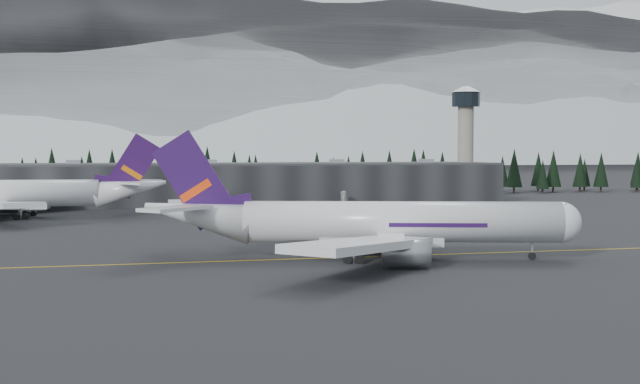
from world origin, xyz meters
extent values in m
plane|color=black|center=(0.00, 0.00, 0.00)|extent=(1400.00, 1400.00, 0.00)
cube|color=gold|center=(0.00, -2.00, 0.01)|extent=(400.00, 0.40, 0.02)
cube|color=black|center=(0.00, 125.00, 6.00)|extent=(160.00, 30.00, 12.00)
cube|color=#333335|center=(0.00, 125.00, 12.30)|extent=(160.00, 30.00, 0.60)
cylinder|color=gray|center=(75.00, 128.00, 16.00)|extent=(5.20, 5.20, 32.00)
cylinder|color=black|center=(75.00, 128.00, 33.25)|extent=(9.20, 9.20, 4.50)
cone|color=silver|center=(75.00, 128.00, 36.70)|extent=(10.00, 10.00, 2.00)
cube|color=black|center=(0.00, 162.00, 7.50)|extent=(360.00, 20.00, 15.00)
cylinder|color=silver|center=(6.73, -5.68, 5.71)|extent=(47.66, 18.70, 6.22)
sphere|color=silver|center=(29.73, -12.03, 5.71)|extent=(6.22, 6.22, 6.22)
cone|color=silver|center=(-23.27, 2.60, 6.64)|extent=(18.46, 10.64, 9.01)
cube|color=silver|center=(5.01, 11.48, 4.05)|extent=(14.43, 30.18, 2.66)
cylinder|color=gray|center=(9.49, 4.32, 2.28)|extent=(7.55, 5.59, 3.94)
cube|color=silver|center=(-3.55, -19.52, 4.05)|extent=(26.01, 26.82, 2.66)
cylinder|color=gray|center=(3.97, -15.68, 2.28)|extent=(7.55, 5.59, 3.94)
cube|color=#280F46|center=(-23.77, 2.74, 11.93)|extent=(12.80, 4.00, 15.45)
cube|color=#EE400E|center=(-23.57, 2.69, 10.37)|extent=(5.03, 1.91, 3.80)
cube|color=silver|center=(-23.61, 9.16, 8.09)|extent=(7.39, 12.22, 0.52)
cube|color=silver|center=(-26.92, -2.85, 8.09)|extent=(11.41, 11.33, 0.52)
cylinder|color=black|center=(25.73, -10.92, 1.56)|extent=(0.52, 0.52, 3.11)
cylinder|color=black|center=(0.97, 0.76, 1.56)|extent=(0.52, 0.52, 3.11)
cylinder|color=black|center=(-1.51, -8.25, 1.56)|extent=(0.52, 0.52, 3.11)
cone|color=silver|center=(-33.54, 83.95, 7.03)|extent=(18.89, 7.96, 9.54)
cube|color=silver|center=(-61.10, 68.97, 4.28)|extent=(20.40, 31.70, 2.81)
cube|color=silver|center=(-58.53, 102.90, 4.28)|extent=(23.87, 30.69, 2.81)
cylinder|color=gray|center=(-65.55, 97.38, 2.42)|extent=(7.43, 4.70, 4.17)
cube|color=#2A0E42|center=(-32.99, 83.91, 12.63)|extent=(13.91, 1.60, 16.35)
cube|color=#D0610C|center=(-33.21, 83.92, 10.98)|extent=(5.38, 1.02, 4.03)
cube|color=silver|center=(-31.85, 77.21, 8.56)|extent=(9.68, 13.02, 0.55)
cube|color=silver|center=(-30.85, 90.35, 8.56)|extent=(10.89, 12.76, 0.55)
cylinder|color=black|center=(-59.09, 80.92, 1.65)|extent=(0.55, 0.55, 3.29)
cylinder|color=black|center=(-58.35, 90.78, 1.65)|extent=(0.55, 0.55, 3.29)
imported|color=#BDBDBF|center=(-7.94, 106.02, 0.76)|extent=(4.25, 5.97, 1.51)
imported|color=#BCBCBE|center=(27.58, 106.53, 0.80)|extent=(4.96, 4.12, 1.60)
camera|label=1|loc=(-32.90, -120.85, 16.58)|focal=45.00mm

